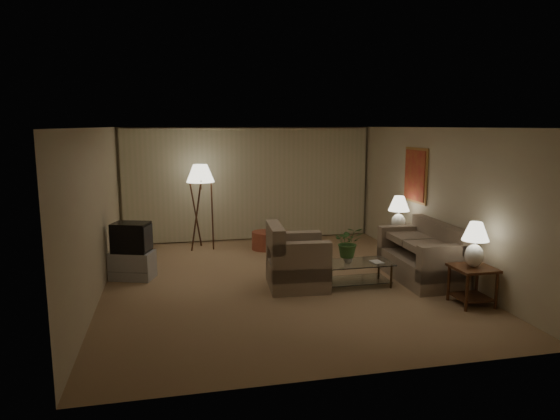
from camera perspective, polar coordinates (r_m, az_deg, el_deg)
The scene contains 16 objects.
ground at distance 8.95m, azimuth -0.07°, elevation -8.14°, with size 7.00×7.00×0.00m, color #9B7255.
room_shell at distance 10.06m, azimuth -1.79°, elevation 4.01°, with size 6.04×7.02×2.72m.
sofa at distance 9.31m, azimuth 15.78°, elevation -5.22°, with size 1.86×0.98×0.81m.
armchair at distance 8.55m, azimuth 2.00°, elevation -5.99°, with size 1.19×1.14×0.86m.
side_table_near at distance 8.27m, azimuth 21.15°, elevation -7.29°, with size 0.60×0.60×0.60m.
side_table_far at distance 10.45m, azimuth 13.28°, elevation -3.50°, with size 0.54×0.45×0.60m.
table_lamp_near at distance 8.12m, azimuth 21.40°, elevation -3.27°, with size 0.40×0.40×0.70m.
table_lamp_far at distance 10.33m, azimuth 13.42°, elevation -0.09°, with size 0.43×0.43×0.74m.
coffee_table at distance 8.74m, azimuth 8.69°, elevation -6.80°, with size 1.21×0.66×0.41m.
tv_cabinet at distance 9.42m, azimuth -16.49°, elevation -6.06°, with size 0.85×0.68×0.50m, color #A0A0A3.
crt_tv at distance 9.29m, azimuth -16.64°, elevation -3.01°, with size 0.73×0.62×0.53m, color black.
floor_lamp at distance 11.18m, azimuth -9.00°, elevation 0.55°, with size 0.61×0.61×1.89m.
ottoman at distance 11.16m, azimuth -1.69°, elevation -3.49°, with size 0.60×0.60×0.40m, color #9C4935.
vase at distance 8.63m, azimuth 7.79°, elevation -5.48°, with size 0.16×0.16×0.16m, color white.
flowers at distance 8.54m, azimuth 7.84°, elevation -3.21°, with size 0.48×0.42×0.54m, color #3D6B2F.
book at distance 8.70m, azimuth 10.49°, elevation -5.92°, with size 0.18×0.24×0.02m, color olive.
Camera 1 is at (-1.83, -8.33, 2.73)m, focal length 32.00 mm.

